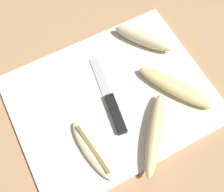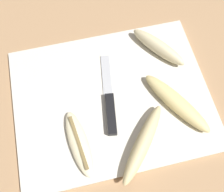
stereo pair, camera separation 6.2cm
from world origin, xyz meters
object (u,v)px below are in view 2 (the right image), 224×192
at_px(knife, 110,107).
at_px(banana_mellow_near, 143,144).
at_px(banana_golden_short, 177,103).
at_px(banana_bright_far, 79,143).
at_px(banana_cream_curved, 158,47).

xyz_separation_m(knife, banana_mellow_near, (0.05, -0.10, 0.01)).
relative_size(knife, banana_golden_short, 1.13).
distance_m(banana_bright_far, banana_golden_short, 0.24).
bearing_deg(banana_mellow_near, banana_cream_curved, 65.27).
height_order(banana_mellow_near, banana_cream_curved, banana_cream_curved).
xyz_separation_m(banana_mellow_near, banana_cream_curved, (0.11, 0.23, 0.00)).
height_order(banana_golden_short, banana_cream_curved, banana_cream_curved).
height_order(banana_bright_far, banana_cream_curved, banana_cream_curved).
distance_m(banana_mellow_near, banana_bright_far, 0.14).
bearing_deg(banana_golden_short, banana_mellow_near, -144.18).
height_order(banana_mellow_near, banana_golden_short, banana_mellow_near).
bearing_deg(knife, banana_golden_short, -2.31).
bearing_deg(banana_cream_curved, banana_bright_far, -140.98).
xyz_separation_m(banana_bright_far, banana_cream_curved, (0.24, 0.19, 0.01)).
xyz_separation_m(banana_mellow_near, banana_bright_far, (-0.14, 0.03, -0.01)).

